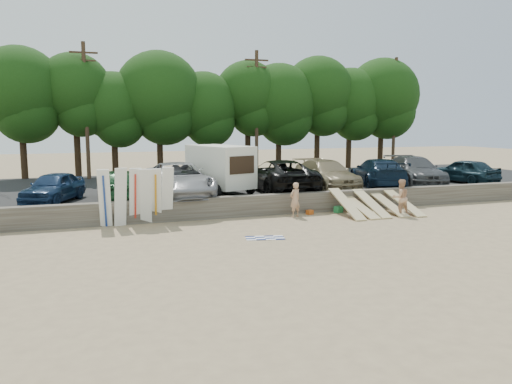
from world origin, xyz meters
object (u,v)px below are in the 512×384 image
(box_trailer, at_px, (220,167))
(cooler, at_px, (338,209))
(car_1, at_px, (119,184))
(beachgoer_a, at_px, (295,200))
(car_4, at_px, (326,174))
(beachgoer_b, at_px, (401,198))
(car_2, at_px, (178,180))
(car_7, at_px, (464,171))
(car_0, at_px, (53,187))
(car_5, at_px, (378,172))
(car_3, at_px, (279,175))
(car_6, at_px, (414,171))

(box_trailer, bearing_deg, cooler, -56.47)
(car_1, xyz_separation_m, beachgoer_a, (7.81, -3.42, -0.66))
(car_1, xyz_separation_m, car_4, (11.55, 0.67, 0.03))
(beachgoer_b, bearing_deg, box_trailer, -33.31)
(car_2, height_order, cooler, car_2)
(box_trailer, xyz_separation_m, beachgoer_a, (2.51, -4.25, -1.30))
(cooler, bearing_deg, car_7, -6.63)
(box_trailer, xyz_separation_m, car_0, (-8.28, -0.48, -0.70))
(beachgoer_b, bearing_deg, car_1, -16.58)
(car_7, bearing_deg, car_5, -14.45)
(car_3, bearing_deg, car_2, 7.79)
(box_trailer, bearing_deg, car_6, -19.19)
(car_5, height_order, cooler, car_5)
(box_trailer, distance_m, car_5, 9.72)
(box_trailer, xyz_separation_m, car_7, (15.78, -0.43, -0.67))
(car_1, bearing_deg, car_6, -173.17)
(car_4, bearing_deg, beachgoer_b, -77.99)
(car_2, bearing_deg, box_trailer, 17.53)
(car_1, relative_size, car_5, 0.82)
(car_4, relative_size, car_7, 1.27)
(beachgoer_a, height_order, cooler, beachgoer_a)
(car_7, bearing_deg, box_trailer, -13.10)
(car_4, bearing_deg, box_trailer, 179.08)
(car_5, bearing_deg, car_2, 19.37)
(car_2, distance_m, car_6, 14.64)
(car_1, xyz_separation_m, car_7, (21.08, 0.40, -0.03))
(car_4, relative_size, cooler, 14.68)
(car_5, bearing_deg, beachgoer_b, 83.60)
(car_4, xyz_separation_m, beachgoer_b, (1.12, -5.54, -0.62))
(car_1, height_order, car_5, car_5)
(car_7, xyz_separation_m, beachgoer_a, (-13.27, -3.82, -0.63))
(car_6, xyz_separation_m, car_7, (3.55, -0.24, -0.09))
(car_0, bearing_deg, car_2, 20.37)
(box_trailer, distance_m, beachgoer_b, 9.40)
(car_2, distance_m, car_5, 12.12)
(beachgoer_a, relative_size, beachgoer_b, 0.93)
(car_5, bearing_deg, car_7, -166.68)
(car_7, distance_m, cooler, 11.40)
(car_7, distance_m, beachgoer_b, 9.94)
(car_2, xyz_separation_m, beachgoer_b, (9.77, -4.92, -0.69))
(car_4, bearing_deg, car_6, 0.24)
(car_6, bearing_deg, box_trailer, -166.33)
(box_trailer, distance_m, car_1, 5.40)
(car_6, bearing_deg, cooler, -138.03)
(car_6, relative_size, beachgoer_a, 3.53)
(car_5, relative_size, beachgoer_a, 3.42)
(car_5, xyz_separation_m, car_7, (6.08, -0.31, -0.07))
(car_7, bearing_deg, car_1, -10.43)
(beachgoer_a, relative_size, cooler, 4.32)
(car_4, xyz_separation_m, car_6, (5.98, -0.03, 0.03))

